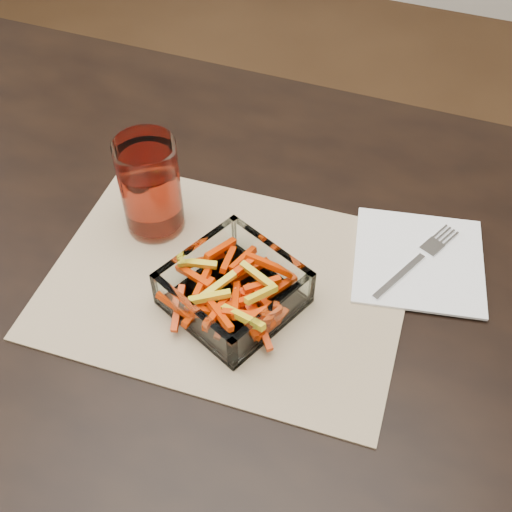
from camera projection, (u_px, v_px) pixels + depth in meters
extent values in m
plane|color=#331E0F|center=(204.00, 479.00, 1.42)|extent=(4.50, 4.50, 0.00)
cube|color=black|center=(170.00, 267.00, 0.86)|extent=(1.60, 0.90, 0.03)
cube|color=tan|center=(227.00, 282.00, 0.82)|extent=(0.46, 0.35, 0.00)
cube|color=white|center=(234.00, 300.00, 0.80)|extent=(0.19, 0.19, 0.01)
cube|color=white|center=(271.00, 259.00, 0.81)|extent=(0.13, 0.07, 0.06)
cube|color=white|center=(193.00, 320.00, 0.75)|extent=(0.13, 0.07, 0.06)
cube|color=white|center=(197.00, 260.00, 0.81)|extent=(0.07, 0.13, 0.06)
cube|color=white|center=(273.00, 320.00, 0.75)|extent=(0.07, 0.13, 0.06)
cylinder|color=white|center=(150.00, 186.00, 0.84)|extent=(0.08, 0.08, 0.14)
cylinder|color=#9F2716|center=(152.00, 195.00, 0.85)|extent=(0.07, 0.07, 0.09)
cube|color=white|center=(419.00, 260.00, 0.84)|extent=(0.20, 0.20, 0.00)
cube|color=silver|center=(399.00, 276.00, 0.82)|extent=(0.05, 0.09, 0.00)
cube|color=silver|center=(432.00, 247.00, 0.85)|extent=(0.03, 0.04, 0.00)
cube|color=silver|center=(440.00, 232.00, 0.87)|extent=(0.02, 0.03, 0.00)
cube|color=silver|center=(444.00, 234.00, 0.87)|extent=(0.02, 0.03, 0.00)
cube|color=silver|center=(447.00, 236.00, 0.87)|extent=(0.02, 0.03, 0.00)
cube|color=silver|center=(451.00, 239.00, 0.86)|extent=(0.02, 0.03, 0.00)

